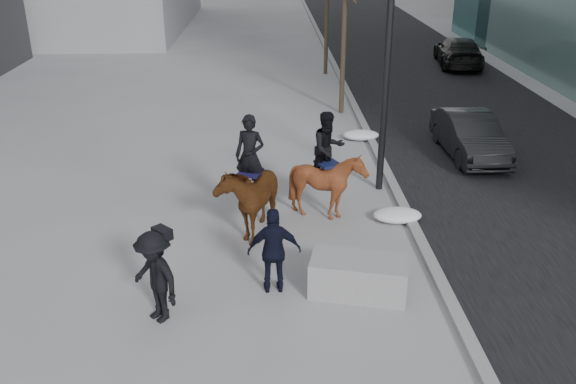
{
  "coord_description": "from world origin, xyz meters",
  "views": [
    {
      "loc": [
        -0.4,
        -10.35,
        6.6
      ],
      "look_at": [
        0.0,
        1.2,
        1.5
      ],
      "focal_mm": 38.0,
      "sensor_mm": 36.0,
      "label": 1
    }
  ],
  "objects_px": {
    "car_near": "(470,135)",
    "mounted_right": "(328,177)",
    "mounted_left": "(251,190)",
    "planter": "(358,276)"
  },
  "relations": [
    {
      "from": "car_near",
      "to": "mounted_right",
      "type": "height_order",
      "value": "mounted_right"
    },
    {
      "from": "car_near",
      "to": "mounted_left",
      "type": "height_order",
      "value": "mounted_left"
    },
    {
      "from": "mounted_right",
      "to": "mounted_left",
      "type": "bearing_deg",
      "value": -159.13
    },
    {
      "from": "planter",
      "to": "car_near",
      "type": "height_order",
      "value": "car_near"
    },
    {
      "from": "mounted_left",
      "to": "planter",
      "type": "bearing_deg",
      "value": -51.83
    },
    {
      "from": "mounted_left",
      "to": "car_near",
      "type": "bearing_deg",
      "value": 36.22
    },
    {
      "from": "mounted_right",
      "to": "planter",
      "type": "bearing_deg",
      "value": -85.05
    },
    {
      "from": "planter",
      "to": "car_near",
      "type": "relative_size",
      "value": 0.46
    },
    {
      "from": "planter",
      "to": "mounted_right",
      "type": "bearing_deg",
      "value": 94.95
    },
    {
      "from": "car_near",
      "to": "mounted_left",
      "type": "relative_size",
      "value": 1.46
    }
  ]
}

